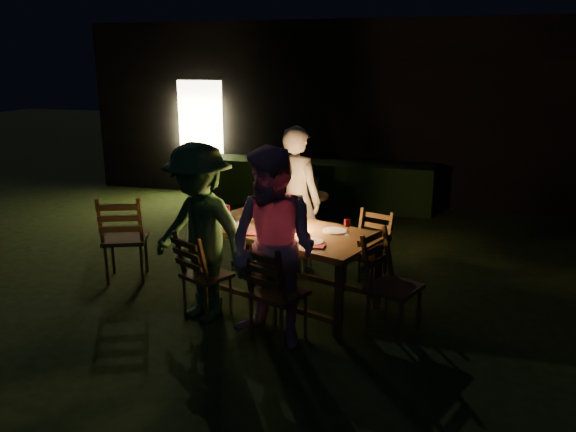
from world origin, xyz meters
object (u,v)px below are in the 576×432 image
(side_table, at_px, (307,201))
(ice_bucket, at_px, (307,186))
(chair_near_right, at_px, (277,309))
(chair_end, at_px, (392,302))
(person_opp_left, at_px, (200,233))
(bottle_bucket_a, at_px, (303,183))
(person_house_side, at_px, (296,200))
(chair_far_left, at_px, (294,250))
(bottle_bucket_b, at_px, (312,182))
(chair_far_right, at_px, (366,266))
(person_opp_right, at_px, (273,249))
(dining_table, at_px, (287,236))
(chair_spare, at_px, (126,253))
(lantern, at_px, (293,214))
(bottle_table, at_px, (268,213))
(chair_near_left, at_px, (206,289))

(side_table, height_order, ice_bucket, ice_bucket)
(chair_near_right, xyz_separation_m, chair_end, (1.00, 0.46, -0.00))
(person_opp_left, height_order, bottle_bucket_a, person_opp_left)
(ice_bucket, bearing_deg, person_house_side, -85.77)
(chair_near_right, relative_size, chair_far_left, 1.13)
(chair_far_left, bearing_deg, bottle_bucket_b, -69.98)
(chair_end, relative_size, person_opp_left, 0.57)
(chair_far_right, xyz_separation_m, bottle_bucket_a, (-1.03, 1.13, 0.66))
(person_opp_right, xyz_separation_m, person_opp_left, (-0.84, 0.31, -0.02))
(dining_table, bearing_deg, bottle_bucket_a, 118.63)
(chair_end, distance_m, chair_spare, 3.18)
(person_opp_left, distance_m, ice_bucket, 2.37)
(lantern, height_order, bottle_table, lantern)
(ice_bucket, bearing_deg, person_opp_left, -102.37)
(lantern, distance_m, side_table, 1.72)
(chair_near_left, distance_m, ice_bucket, 2.40)
(lantern, distance_m, bottle_table, 0.30)
(side_table, distance_m, bottle_bucket_b, 0.26)
(side_table, bearing_deg, person_house_side, -85.77)
(chair_near_left, distance_m, chair_near_right, 0.90)
(person_opp_right, bearing_deg, ice_bucket, 117.48)
(chair_near_right, distance_m, lantern, 1.12)
(chair_spare, bearing_deg, chair_end, -30.79)
(person_house_side, xyz_separation_m, bottle_bucket_b, (-0.01, 0.82, 0.05))
(chair_near_right, height_order, bottle_bucket_a, bottle_bucket_a)
(chair_far_right, relative_size, person_opp_right, 0.51)
(bottle_bucket_b, bearing_deg, chair_far_left, -90.66)
(chair_far_left, height_order, chair_spare, chair_spare)
(chair_far_right, distance_m, ice_bucket, 1.64)
(person_house_side, relative_size, bottle_table, 6.37)
(chair_near_right, height_order, lantern, lantern)
(chair_far_right, bearing_deg, dining_table, 55.12)
(chair_far_left, relative_size, lantern, 2.55)
(chair_near_right, distance_m, person_opp_right, 0.60)
(person_opp_left, height_order, lantern, person_opp_left)
(chair_near_right, xyz_separation_m, person_opp_right, (-0.02, -0.05, 0.60))
(chair_near_right, relative_size, person_house_side, 0.57)
(chair_far_right, xyz_separation_m, bottle_bucket_b, (-0.93, 1.21, 0.66))
(chair_far_left, relative_size, side_table, 1.14)
(person_house_side, height_order, person_opp_right, person_opp_right)
(chair_near_left, distance_m, chair_far_right, 1.84)
(chair_spare, distance_m, person_house_side, 2.11)
(person_house_side, distance_m, lantern, 0.92)
(bottle_bucket_a, bearing_deg, chair_end, -56.12)
(chair_far_left, distance_m, chair_end, 1.85)
(dining_table, xyz_separation_m, chair_near_right, (0.16, -0.88, -0.42))
(lantern, relative_size, side_table, 0.45)
(person_opp_right, height_order, ice_bucket, person_opp_right)
(chair_far_left, relative_size, person_opp_left, 0.50)
(person_house_side, height_order, bottle_bucket_a, person_house_side)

